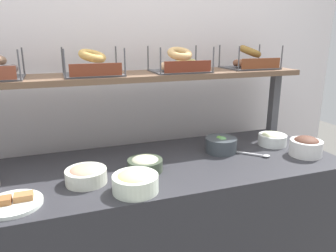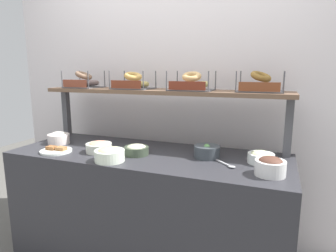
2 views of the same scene
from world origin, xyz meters
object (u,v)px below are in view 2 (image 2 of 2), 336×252
Objects in this scene: bowl_egg_salad at (110,154)px; bagel_basket_poppy at (84,82)px; bagel_basket_cinnamon_raisin at (260,85)px; bowl_chocolate_spread at (270,166)px; bowl_scallion_spread at (261,157)px; serving_plate_white at (56,150)px; bowl_cream_cheese at (59,138)px; bagel_basket_plain at (191,84)px; bagel_basket_sesame at (133,83)px; bowl_tuna_salad at (136,150)px; serving_spoon_near_plate at (228,165)px; bowl_veggie_mix at (207,151)px; bowl_lox_spread at (99,147)px.

bowl_egg_salad is 0.86m from bagel_basket_poppy.
bowl_chocolate_spread is at bearing -76.21° from bagel_basket_cinnamon_raisin.
bowl_scallion_spread is at bearing 106.44° from bowl_chocolate_spread.
bowl_cream_cheese is at bearing 127.36° from serving_plate_white.
bagel_basket_plain is at bearing -0.08° from bagel_basket_poppy.
bagel_basket_cinnamon_raisin is at bearing 1.64° from bagel_basket_sesame.
bowl_cream_cheese is at bearing -165.94° from bagel_basket_plain.
bowl_tuna_salad is at bearing 63.53° from bowl_egg_salad.
serving_spoon_near_plate is (1.20, 0.13, -0.00)m from serving_plate_white.
serving_plate_white is 1.08m from bagel_basket_plain.
bagel_basket_sesame reaches higher than bowl_tuna_salad.
bowl_cream_cheese reaches higher than bowl_tuna_salad.
bowl_egg_salad reaches higher than serving_plate_white.
bowl_egg_salad is at bearing -148.43° from bagel_basket_cinnamon_raisin.
bowl_veggie_mix is (0.56, 0.30, -0.00)m from bowl_egg_salad.
bowl_scallion_spread is at bearing 35.63° from serving_spoon_near_plate.
bagel_basket_plain is at bearing 27.85° from serving_plate_white.
bagel_basket_cinnamon_raisin is (0.14, 0.36, 0.47)m from serving_spoon_near_plate.
bagel_basket_sesame is at bearing 99.76° from bowl_egg_salad.
bowl_tuna_salad is at bearing -59.94° from bagel_basket_sesame.
bowl_tuna_salad is 0.88× the size of bowl_egg_salad.
bowl_chocolate_spread is 1.63m from bagel_basket_poppy.
bowl_scallion_spread is 0.53× the size of bagel_basket_plain.
bowl_lox_spread is 0.57m from bagel_basket_sesame.
bowl_chocolate_spread reaches higher than serving_plate_white.
bagel_basket_plain is (0.86, 0.46, 0.47)m from serving_plate_white.
bagel_basket_plain reaches higher than bowl_lox_spread.
bowl_scallion_spread is (-0.06, 0.21, -0.01)m from bowl_chocolate_spread.
serving_spoon_near_plate is at bearing -3.07° from bowl_cream_cheese.
bowl_chocolate_spread is at bearing -34.57° from bagel_basket_plain.
bagel_basket_plain is (-0.52, 0.19, 0.44)m from bowl_scallion_spread.
bowl_chocolate_spread is 0.77× the size of serving_plate_white.
bagel_basket_poppy reaches higher than bowl_tuna_salad.
bowl_tuna_salad is 0.55× the size of bagel_basket_cinnamon_raisin.
bowl_cream_cheese is 0.74m from bagel_basket_sesame.
bagel_basket_sesame is at bearing 179.52° from bagel_basket_plain.
serving_spoon_near_plate is at bearing 6.14° from serving_plate_white.
bagel_basket_sesame is (0.46, 0.00, -0.00)m from bagel_basket_poppy.
serving_plate_white is 0.66m from bagel_basket_poppy.
bowl_tuna_salad is at bearing -171.98° from bowl_scallion_spread.
bowl_chocolate_spread reaches higher than bowl_scallion_spread.
bagel_basket_sesame is (-0.18, 0.31, 0.44)m from bowl_tuna_salad.
bowl_chocolate_spread reaches higher than bowl_lox_spread.
bowl_scallion_spread is 0.49m from bagel_basket_cinnamon_raisin.
bowl_egg_salad is at bearing -127.97° from bagel_basket_plain.
serving_plate_white is at bearing -177.78° from bowl_chocolate_spread.
serving_plate_white is 0.71× the size of bagel_basket_plain.
bowl_chocolate_spread is 0.97× the size of bowl_veggie_mix.
serving_plate_white is at bearing -52.64° from bowl_cream_cheese.
serving_spoon_near_plate is (-0.25, 0.07, -0.05)m from bowl_chocolate_spread.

